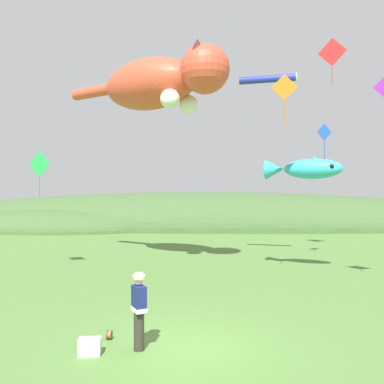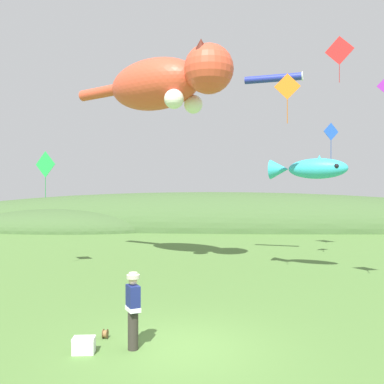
% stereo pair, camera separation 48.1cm
% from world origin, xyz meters
% --- Properties ---
extents(ground_plane, '(120.00, 120.00, 0.00)m').
position_xyz_m(ground_plane, '(0.00, 0.00, 0.00)').
color(ground_plane, '#517A38').
extents(distant_hill_ridge, '(61.15, 12.64, 6.72)m').
position_xyz_m(distant_hill_ridge, '(-1.31, 30.14, 0.00)').
color(distant_hill_ridge, '#426033').
rests_on(distant_hill_ridge, ground).
extents(festival_attendant, '(0.43, 0.49, 1.77)m').
position_xyz_m(festival_attendant, '(-1.06, -0.12, 0.95)').
color(festival_attendant, '#332D28').
rests_on(festival_attendant, ground).
extents(kite_spool, '(0.12, 0.23, 0.23)m').
position_xyz_m(kite_spool, '(-1.90, 0.54, 0.11)').
color(kite_spool, olive).
rests_on(kite_spool, ground).
extents(picnic_cooler, '(0.53, 0.39, 0.36)m').
position_xyz_m(picnic_cooler, '(-2.12, -0.42, 0.18)').
color(picnic_cooler, white).
rests_on(picnic_cooler, ground).
extents(kite_giant_cat, '(8.27, 5.70, 2.84)m').
position_xyz_m(kite_giant_cat, '(-1.69, 10.07, 8.64)').
color(kite_giant_cat, '#E04C33').
extents(kite_fish_windsock, '(3.37, 2.07, 1.01)m').
position_xyz_m(kite_fish_windsock, '(4.66, 8.76, 4.55)').
color(kite_fish_windsock, '#33B2CC').
extents(kite_tube_streamer, '(2.81, 1.05, 0.44)m').
position_xyz_m(kite_tube_streamer, '(3.49, 11.30, 9.07)').
color(kite_tube_streamer, '#2633A5').
extents(kite_diamond_orange, '(0.98, 0.10, 1.89)m').
position_xyz_m(kite_diamond_orange, '(3.42, 6.57, 7.52)').
color(kite_diamond_orange, orange).
extents(kite_diamond_blue, '(0.80, 0.38, 1.78)m').
position_xyz_m(kite_diamond_blue, '(6.29, 11.60, 6.46)').
color(kite_diamond_blue, blue).
extents(kite_diamond_red, '(1.32, 0.67, 2.37)m').
position_xyz_m(kite_diamond_red, '(6.93, 12.54, 10.73)').
color(kite_diamond_red, red).
extents(kite_diamond_green, '(1.09, 0.48, 2.08)m').
position_xyz_m(kite_diamond_green, '(-6.94, 8.84, 4.76)').
color(kite_diamond_green, green).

